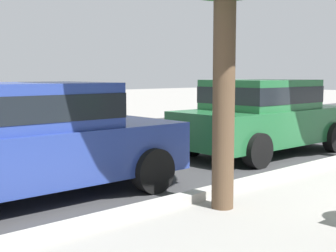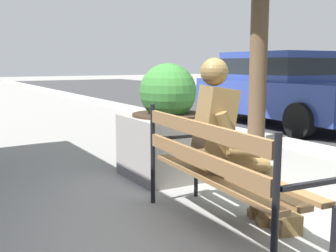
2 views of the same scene
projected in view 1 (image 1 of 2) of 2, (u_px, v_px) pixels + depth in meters
name	position (u px, v px, depth m)	size (l,w,h in m)	color
street_surface	(137.00, 143.00, 11.43)	(60.00, 9.00, 0.01)	#38383A
curb_stone	(305.00, 168.00, 8.07)	(60.00, 0.20, 0.12)	#B2AFA8
parked_car_blue	(32.00, 137.00, 6.26)	(4.13, 1.99, 1.56)	navy
parked_car_green	(263.00, 114.00, 9.75)	(4.13, 1.99, 1.56)	#236638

